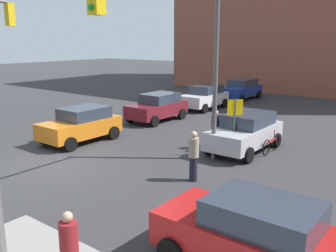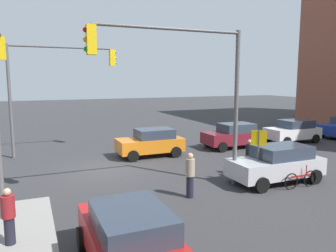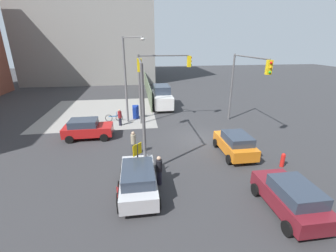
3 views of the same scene
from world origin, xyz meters
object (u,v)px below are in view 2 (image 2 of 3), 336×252
Objects in this scene: coupe_maroon at (233,135)px; pedestrian_crossing at (9,216)px; coupe_orange at (151,142)px; sedan_white at (293,131)px; pedestrian_waiting at (190,174)px; traffic_signal_nw_corner at (184,75)px; sedan_red at (129,237)px; fire_hydrant at (167,139)px; coupe_silver at (277,163)px; traffic_signal_se_corner at (54,77)px; pedestrian_walking_north at (249,157)px; bicycle_at_crosswalk at (301,180)px.

coupe_maroon is 2.40× the size of pedestrian_crossing.
coupe_orange is 11.02m from pedestrian_crossing.
pedestrian_waiting reaches higher than sedan_white.
traffic_signal_nw_corner is 1.68× the size of sedan_white.
sedan_red is at bearing 46.62° from coupe_maroon.
fire_hydrant is 9.27m from coupe_silver.
sedan_white is 2.21× the size of pedestrian_waiting.
traffic_signal_se_corner is 16.64m from sedan_white.
pedestrian_walking_north is (-7.87, 8.30, -3.76)m from traffic_signal_se_corner.
sedan_white and sedan_red have the same top height.
coupe_silver is 10.13m from sedan_white.
sedan_red is at bearing 35.17° from sedan_white.
sedan_red is 3.66m from pedestrian_crossing.
sedan_red is 8.87m from bicycle_at_crosswalk.
traffic_signal_se_corner is at bearing -2.43° from fire_hydrant.
coupe_silver is 1.09× the size of sedan_white.
pedestrian_walking_north is (8.10, 5.67, 0.07)m from sedan_white.
fire_hydrant is at bearing -116.30° from sedan_red.
coupe_maroon is 2.20× the size of pedestrian_waiting.
sedan_red is (3.58, 4.50, -3.84)m from traffic_signal_nw_corner.
coupe_orange is at bearing 0.08° from sedan_white.
sedan_white is 1.00× the size of coupe_maroon.
pedestrian_waiting and pedestrian_walking_north have the same top height.
pedestrian_crossing is at bearing 49.29° from coupe_orange.
pedestrian_crossing is 0.92× the size of pedestrian_waiting.
coupe_orange and sedan_red have the same top height.
coupe_maroon is 15.10m from sedan_red.
sedan_white is 19.95m from pedestrian_crossing.
traffic_signal_se_corner is (4.13, -9.00, -0.00)m from traffic_signal_nw_corner.
pedestrian_crossing is at bearing 79.05° from traffic_signal_se_corner.
coupe_silver reaches higher than pedestrian_crossing.
traffic_signal_se_corner is 1.68× the size of sedan_white.
traffic_signal_nw_corner is 9.90m from traffic_signal_se_corner.
traffic_signal_nw_corner reaches higher than sedan_white.
sedan_white is 18.87m from sedan_red.
bicycle_at_crosswalk is at bearing -160.17° from sedan_red.
coupe_maroon is (-3.85, 2.23, 0.36)m from fire_hydrant.
sedan_white is at bearing -151.74° from traffic_signal_nw_corner.
coupe_maroon is (-6.79, -6.47, -3.84)m from traffic_signal_nw_corner.
bicycle_at_crosswalk is at bearing 115.90° from coupe_orange.
coupe_orange is (5.86, 0.12, -0.00)m from coupe_maroon.
coupe_silver is (-1.42, 9.15, 0.36)m from fire_hydrant.
traffic_signal_se_corner reaches higher than coupe_orange.
sedan_white is at bearing 178.01° from pedestrian_waiting.
traffic_signal_se_corner reaches higher than bicycle_at_crosswalk.
bicycle_at_crosswalk is at bearing 110.16° from coupe_silver.
coupe_maroon is 1.01× the size of coupe_orange.
coupe_silver is 2.61× the size of pedestrian_crossing.
coupe_orange is (-5.06, 2.64, -3.84)m from traffic_signal_se_corner.
coupe_silver is 2.40× the size of pedestrian_waiting.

